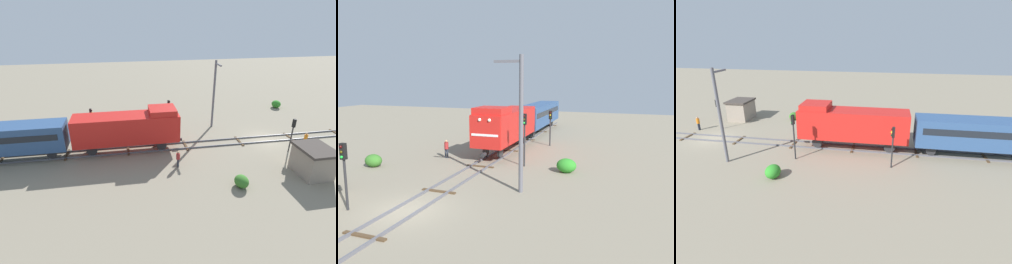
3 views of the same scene
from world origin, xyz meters
TOP-DOWN VIEW (x-y plane):
  - ground_plane at (0.00, 0.00)m, footprint 117.10×117.10m
  - railway_track at (0.00, -0.00)m, footprint 2.40×78.06m
  - locomotive at (0.00, 16.10)m, footprint 2.90×11.60m
  - traffic_signal_near at (-3.20, -1.07)m, footprint 0.32×0.34m
  - traffic_signal_mid at (3.40, 11.15)m, footprint 0.32×0.34m
  - traffic_signal_far at (3.60, 20.24)m, footprint 0.32×0.34m
  - worker_near_track at (-2.40, -3.52)m, footprint 0.38×0.38m
  - worker_by_signal at (-4.20, 11.53)m, footprint 0.38×0.38m
  - catenary_mast at (4.94, 5.02)m, footprint 1.94×0.28m
  - relay_hut at (-7.50, -0.56)m, footprint 3.50×2.90m
  - bush_near at (-8.34, 6.75)m, footprint 1.46×1.20m
  - bush_mid at (10.59, -7.61)m, footprint 1.58×1.30m
  - bush_far at (7.02, 10.50)m, footprint 1.53×1.26m

SIDE VIEW (x-z plane):
  - ground_plane at x=0.00m, z-range 0.00..0.00m
  - railway_track at x=0.00m, z-range -0.01..0.15m
  - bush_near at x=-8.34m, z-range 0.00..1.06m
  - bush_far at x=7.02m, z-range 0.00..1.12m
  - bush_mid at x=10.59m, z-range 0.00..1.15m
  - worker_near_track at x=-2.40m, z-range 0.15..1.85m
  - worker_by_signal at x=-4.20m, z-range 0.15..1.85m
  - relay_hut at x=-7.50m, z-range 0.02..2.76m
  - traffic_signal_near at x=-3.20m, z-range 0.76..4.56m
  - traffic_signal_far at x=3.60m, z-range 0.76..4.61m
  - locomotive at x=0.00m, z-range 0.47..5.07m
  - traffic_signal_mid at x=3.40m, z-range 0.85..5.28m
  - catenary_mast at x=4.94m, z-range 0.25..8.95m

